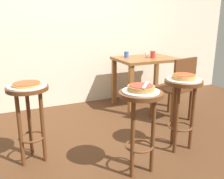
{
  "coord_description": "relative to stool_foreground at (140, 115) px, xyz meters",
  "views": [
    {
      "loc": [
        -0.91,
        -2.08,
        1.31
      ],
      "look_at": [
        0.01,
        -0.02,
        0.66
      ],
      "focal_mm": 39.61,
      "sensor_mm": 36.0,
      "label": 1
    }
  ],
  "objects": [
    {
      "name": "ground_plane",
      "position": [
        -0.09,
        0.41,
        -0.53
      ],
      "size": [
        6.0,
        6.0,
        0.0
      ],
      "primitive_type": "plane",
      "color": "#4C2D19"
    },
    {
      "name": "back_wall",
      "position": [
        -0.09,
        2.06,
        0.97
      ],
      "size": [
        6.0,
        0.1,
        3.0
      ],
      "primitive_type": "cube",
      "color": "beige",
      "rests_on": "ground_plane"
    },
    {
      "name": "stool_foreground",
      "position": [
        0.0,
        0.0,
        0.0
      ],
      "size": [
        0.37,
        0.37,
        0.73
      ],
      "color": "#5B3319",
      "rests_on": "ground_plane"
    },
    {
      "name": "serving_plate_foreground",
      "position": [
        0.0,
        -0.0,
        0.21
      ],
      "size": [
        0.31,
        0.31,
        0.01
      ],
      "primitive_type": "cylinder",
      "color": "silver",
      "rests_on": "stool_foreground"
    },
    {
      "name": "pizza_foreground",
      "position": [
        0.0,
        0.0,
        0.23
      ],
      "size": [
        0.22,
        0.22,
        0.05
      ],
      "color": "#B78442",
      "rests_on": "serving_plate_foreground"
    },
    {
      "name": "stool_middle",
      "position": [
        0.59,
        0.18,
        0.0
      ],
      "size": [
        0.37,
        0.37,
        0.73
      ],
      "color": "#5B3319",
      "rests_on": "ground_plane"
    },
    {
      "name": "serving_plate_middle",
      "position": [
        0.59,
        0.18,
        0.21
      ],
      "size": [
        0.33,
        0.33,
        0.01
      ],
      "primitive_type": "cylinder",
      "color": "silver",
      "rests_on": "stool_middle"
    },
    {
      "name": "pizza_middle",
      "position": [
        0.59,
        0.18,
        0.23
      ],
      "size": [
        0.23,
        0.23,
        0.05
      ],
      "color": "tan",
      "rests_on": "serving_plate_middle"
    },
    {
      "name": "stool_leftside",
      "position": [
        -0.83,
        0.56,
        0.0
      ],
      "size": [
        0.37,
        0.37,
        0.73
      ],
      "color": "#5B3319",
      "rests_on": "ground_plane"
    },
    {
      "name": "serving_plate_leftside",
      "position": [
        -0.83,
        0.56,
        0.21
      ],
      "size": [
        0.34,
        0.34,
        0.01
      ],
      "primitive_type": "cylinder",
      "color": "white",
      "rests_on": "stool_leftside"
    },
    {
      "name": "pizza_leftside",
      "position": [
        -0.83,
        0.56,
        0.22
      ],
      "size": [
        0.26,
        0.26,
        0.02
      ],
      "color": "#B78442",
      "rests_on": "serving_plate_leftside"
    },
    {
      "name": "dining_table",
      "position": [
        0.96,
        1.48,
        0.08
      ],
      "size": [
        0.88,
        0.65,
        0.75
      ],
      "color": "brown",
      "rests_on": "ground_plane"
    },
    {
      "name": "cup_near_edge",
      "position": [
        1.04,
        1.42,
        0.27
      ],
      "size": [
        0.07,
        0.07,
        0.1
      ],
      "primitive_type": "cylinder",
      "color": "red",
      "rests_on": "dining_table"
    },
    {
      "name": "cup_far_edge",
      "position": [
        0.7,
        1.62,
        0.26
      ],
      "size": [
        0.07,
        0.07,
        0.09
      ],
      "primitive_type": "cylinder",
      "color": "#3360B2",
      "rests_on": "dining_table"
    },
    {
      "name": "condiment_shaker",
      "position": [
        0.98,
        1.5,
        0.26
      ],
      "size": [
        0.04,
        0.04,
        0.08
      ],
      "primitive_type": "cylinder",
      "color": "white",
      "rests_on": "dining_table"
    },
    {
      "name": "wooden_chair",
      "position": [
        1.01,
        0.79,
        -0.07
      ],
      "size": [
        0.48,
        0.48,
        0.85
      ],
      "color": "#5B3319",
      "rests_on": "ground_plane"
    },
    {
      "name": "pizza_server_knife",
      "position": [
        0.03,
        -0.02,
        0.26
      ],
      "size": [
        0.16,
        0.18,
        0.01
      ],
      "primitive_type": "cube",
      "rotation": [
        0.0,
        0.0,
        0.86
      ],
      "color": "silver",
      "rests_on": "pizza_foreground"
    }
  ]
}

